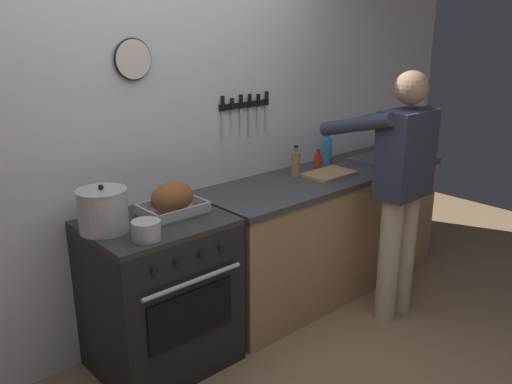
% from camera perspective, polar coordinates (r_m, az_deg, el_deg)
% --- Properties ---
extents(wall_back, '(6.00, 0.13, 2.60)m').
position_cam_1_polar(wall_back, '(3.25, -11.23, 6.23)').
color(wall_back, silver).
rests_on(wall_back, ground).
extents(counter_block, '(2.03, 0.65, 0.90)m').
position_cam_1_polar(counter_block, '(3.98, 7.42, -4.10)').
color(counter_block, tan).
rests_on(counter_block, ground).
extents(stove, '(0.76, 0.67, 0.90)m').
position_cam_1_polar(stove, '(3.14, -10.32, -10.72)').
color(stove, black).
rests_on(stove, ground).
extents(person_cook, '(0.51, 0.63, 1.66)m').
position_cam_1_polar(person_cook, '(3.55, 15.30, 1.09)').
color(person_cook, '#C6B793').
rests_on(person_cook, ground).
extents(roasting_pan, '(0.35, 0.26, 0.19)m').
position_cam_1_polar(roasting_pan, '(3.00, -9.01, -0.85)').
color(roasting_pan, '#B7B7BC').
rests_on(roasting_pan, stove).
extents(stock_pot, '(0.26, 0.26, 0.25)m').
position_cam_1_polar(stock_pot, '(2.83, -16.19, -1.91)').
color(stock_pot, '#B7B7BC').
rests_on(stock_pot, stove).
extents(saucepan, '(0.15, 0.15, 0.10)m').
position_cam_1_polar(saucepan, '(2.69, -11.77, -4.06)').
color(saucepan, '#B7B7BC').
rests_on(saucepan, stove).
extents(cutting_board, '(0.36, 0.24, 0.02)m').
position_cam_1_polar(cutting_board, '(3.79, 7.91, 1.98)').
color(cutting_board, tan).
rests_on(cutting_board, counter_block).
extents(bottle_hot_sauce, '(0.05, 0.05, 0.16)m').
position_cam_1_polar(bottle_hot_sauce, '(3.91, 6.69, 3.32)').
color(bottle_hot_sauce, red).
rests_on(bottle_hot_sauce, counter_block).
extents(bottle_vinegar, '(0.06, 0.06, 0.22)m').
position_cam_1_polar(bottle_vinegar, '(3.72, 4.30, 3.08)').
color(bottle_vinegar, '#997F4C').
rests_on(bottle_vinegar, counter_block).
extents(bottle_dish_soap, '(0.07, 0.07, 0.25)m').
position_cam_1_polar(bottle_dish_soap, '(4.09, 7.69, 4.51)').
color(bottle_dish_soap, '#338CCC').
rests_on(bottle_dish_soap, counter_block).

